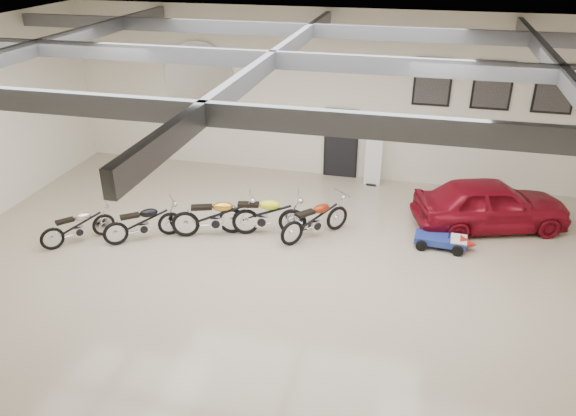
% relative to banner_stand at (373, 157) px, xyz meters
% --- Properties ---
extents(floor, '(16.00, 12.00, 0.01)m').
position_rel_banner_stand_xyz_m(floor, '(-1.55, -5.50, -0.91)').
color(floor, tan).
rests_on(floor, ground).
extents(ceiling, '(16.00, 12.00, 0.01)m').
position_rel_banner_stand_xyz_m(ceiling, '(-1.55, -5.50, 4.09)').
color(ceiling, gray).
rests_on(ceiling, back_wall).
extents(back_wall, '(16.00, 0.02, 5.00)m').
position_rel_banner_stand_xyz_m(back_wall, '(-1.55, 0.50, 1.59)').
color(back_wall, beige).
rests_on(back_wall, floor).
extents(ceiling_beams, '(15.80, 11.80, 0.32)m').
position_rel_banner_stand_xyz_m(ceiling_beams, '(-1.55, -5.50, 3.84)').
color(ceiling_beams, '#525459').
rests_on(ceiling_beams, ceiling).
extents(door, '(0.92, 0.08, 2.10)m').
position_rel_banner_stand_xyz_m(door, '(-1.05, 0.45, 0.14)').
color(door, black).
rests_on(door, back_wall).
extents(logo_plaque, '(2.30, 0.06, 1.16)m').
position_rel_banner_stand_xyz_m(logo_plaque, '(-5.55, 0.45, 1.89)').
color(logo_plaque, silver).
rests_on(logo_plaque, back_wall).
extents(poster_left, '(1.05, 0.08, 1.35)m').
position_rel_banner_stand_xyz_m(poster_left, '(1.45, 0.46, 2.19)').
color(poster_left, black).
rests_on(poster_left, back_wall).
extents(poster_mid, '(1.05, 0.08, 1.35)m').
position_rel_banner_stand_xyz_m(poster_mid, '(3.05, 0.46, 2.19)').
color(poster_mid, black).
rests_on(poster_mid, back_wall).
extents(poster_right, '(1.05, 0.08, 1.35)m').
position_rel_banner_stand_xyz_m(poster_right, '(4.65, 0.46, 2.19)').
color(poster_right, black).
rests_on(poster_right, back_wall).
extents(oil_sign, '(0.72, 0.10, 0.72)m').
position_rel_banner_stand_xyz_m(oil_sign, '(0.35, 0.45, 0.79)').
color(oil_sign, white).
rests_on(oil_sign, back_wall).
extents(banner_stand, '(0.51, 0.24, 1.81)m').
position_rel_banner_stand_xyz_m(banner_stand, '(0.00, 0.00, 0.00)').
color(banner_stand, white).
rests_on(banner_stand, floor).
extents(motorcycle_silver, '(1.59, 1.70, 0.92)m').
position_rel_banner_stand_xyz_m(motorcycle_silver, '(-6.61, -5.20, -0.44)').
color(motorcycle_silver, silver).
rests_on(motorcycle_silver, floor).
extents(motorcycle_black, '(1.86, 1.61, 0.98)m').
position_rel_banner_stand_xyz_m(motorcycle_black, '(-5.13, -4.70, -0.41)').
color(motorcycle_black, silver).
rests_on(motorcycle_black, floor).
extents(motorcycle_gold, '(2.24, 1.32, 1.11)m').
position_rel_banner_stand_xyz_m(motorcycle_gold, '(-3.46, -4.07, -0.35)').
color(motorcycle_gold, silver).
rests_on(motorcycle_gold, floor).
extents(motorcycle_yellow, '(2.28, 1.09, 1.14)m').
position_rel_banner_stand_xyz_m(motorcycle_yellow, '(-2.36, -3.72, -0.34)').
color(motorcycle_yellow, silver).
rests_on(motorcycle_yellow, floor).
extents(motorcycle_red, '(1.79, 1.90, 1.04)m').
position_rel_banner_stand_xyz_m(motorcycle_red, '(-1.04, -3.57, -0.39)').
color(motorcycle_red, silver).
rests_on(motorcycle_red, floor).
extents(go_kart, '(1.53, 0.76, 0.54)m').
position_rel_banner_stand_xyz_m(go_kart, '(2.14, -3.36, -0.63)').
color(go_kart, navy).
rests_on(go_kart, floor).
extents(vintage_car, '(2.69, 4.17, 1.32)m').
position_rel_banner_stand_xyz_m(vintage_car, '(3.21, -1.98, -0.24)').
color(vintage_car, maroon).
rests_on(vintage_car, floor).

